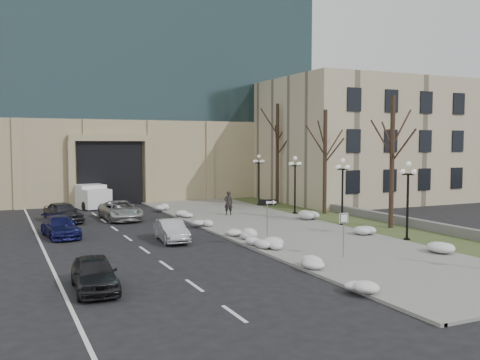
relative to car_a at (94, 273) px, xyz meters
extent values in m
plane|color=black|center=(10.33, -2.96, -0.69)|extent=(160.00, 160.00, 0.00)
cube|color=gray|center=(13.83, 11.04, -0.63)|extent=(9.00, 40.00, 0.12)
cube|color=gray|center=(9.33, 11.04, -0.62)|extent=(0.30, 40.00, 0.14)
cube|color=#364623|center=(20.33, 11.04, -0.64)|extent=(4.00, 40.00, 0.10)
cube|color=slate|center=(22.33, 13.04, -0.34)|extent=(0.50, 30.00, 0.70)
cube|color=tan|center=(8.33, 39.04, 3.31)|extent=(40.00, 20.00, 8.00)
cube|color=black|center=(6.33, 30.04, 2.31)|extent=(6.00, 2.50, 6.00)
cube|color=tan|center=(6.33, 28.64, 5.61)|extent=(7.50, 0.60, 0.60)
cube|color=tan|center=(2.83, 28.64, 2.31)|extent=(0.60, 0.60, 6.00)
cube|color=tan|center=(9.83, 28.64, 2.31)|extent=(0.60, 0.60, 6.00)
cube|color=#BCAE8D|center=(32.33, 25.04, 5.31)|extent=(22.00, 18.00, 12.00)
cube|color=black|center=(24.33, 16.04, 1.81)|extent=(1.40, 0.25, 2.00)
cube|color=black|center=(28.33, 16.04, 1.81)|extent=(1.40, 0.25, 2.00)
cube|color=black|center=(32.33, 16.04, 1.81)|extent=(1.40, 0.25, 2.00)
cube|color=black|center=(36.33, 16.04, 1.81)|extent=(1.40, 0.25, 2.00)
cube|color=black|center=(24.33, 16.04, 5.31)|extent=(1.40, 0.25, 2.00)
cube|color=black|center=(28.33, 16.04, 5.31)|extent=(1.40, 0.25, 2.00)
cube|color=black|center=(32.33, 16.04, 5.31)|extent=(1.40, 0.25, 2.00)
cube|color=black|center=(36.33, 16.04, 5.31)|extent=(1.40, 0.25, 2.00)
cube|color=black|center=(24.33, 16.04, 8.81)|extent=(1.40, 0.25, 2.00)
cube|color=black|center=(28.33, 16.04, 8.81)|extent=(1.40, 0.25, 2.00)
cube|color=black|center=(32.33, 16.04, 8.81)|extent=(1.40, 0.25, 2.00)
cube|color=black|center=(36.33, 16.04, 8.81)|extent=(1.40, 0.25, 2.00)
imported|color=black|center=(0.00, 0.00, 0.00)|extent=(1.82, 4.11, 1.38)
imported|color=#B2B5BA|center=(5.94, 8.89, -0.04)|extent=(1.58, 4.00, 1.29)
imported|color=#171851|center=(0.14, 13.14, -0.05)|extent=(2.25, 4.58, 1.28)
imported|color=#B8B8B8|center=(5.09, 18.98, 0.04)|extent=(2.66, 5.33, 1.45)
imported|color=#323237|center=(1.01, 19.46, 0.07)|extent=(2.87, 4.75, 1.51)
imported|color=black|center=(13.31, 17.36, 0.38)|extent=(0.78, 0.61, 1.89)
cube|color=silver|center=(4.02, 29.28, 0.36)|extent=(3.21, 5.56, 2.09)
cube|color=silver|center=(4.59, 26.19, 0.25)|extent=(2.46, 2.04, 1.67)
cylinder|color=black|center=(3.52, 26.21, -0.32)|extent=(0.39, 0.77, 0.73)
cylinder|color=black|center=(5.58, 26.58, -0.32)|extent=(0.39, 0.77, 0.73)
cylinder|color=black|center=(2.71, 30.63, -0.32)|extent=(0.39, 0.77, 0.73)
cylinder|color=black|center=(4.77, 31.01, -0.32)|extent=(0.39, 0.77, 0.73)
cylinder|color=slate|center=(10.14, 4.65, 0.64)|extent=(0.06, 0.06, 2.67)
cube|color=black|center=(10.14, 4.65, 1.88)|extent=(0.94, 0.35, 0.33)
cube|color=white|center=(10.28, 4.58, 1.88)|extent=(0.44, 0.16, 0.12)
cone|color=white|center=(10.52, 4.49, 1.88)|extent=(0.30, 0.32, 0.27)
cylinder|color=slate|center=(12.29, 0.55, 0.46)|extent=(0.06, 0.06, 2.30)
cube|color=white|center=(12.29, 0.55, 1.40)|extent=(0.50, 0.06, 0.50)
cube|color=black|center=(12.29, 0.53, 1.40)|extent=(0.44, 0.02, 0.44)
cube|color=white|center=(12.29, 0.52, 1.40)|extent=(0.38, 0.02, 0.38)
ellipsoid|color=white|center=(9.54, -4.88, -0.39)|extent=(1.10, 1.60, 0.36)
ellipsoid|color=white|center=(9.87, -0.96, -0.39)|extent=(1.10, 1.60, 0.36)
ellipsoid|color=white|center=(9.82, 3.69, -0.39)|extent=(1.10, 1.60, 0.36)
ellipsoid|color=white|center=(9.85, 8.37, -0.39)|extent=(1.10, 1.60, 0.36)
ellipsoid|color=white|center=(9.52, 12.61, -0.39)|extent=(1.10, 1.60, 0.36)
ellipsoid|color=white|center=(9.91, 17.59, -0.39)|extent=(1.10, 1.60, 0.36)
ellipsoid|color=white|center=(9.49, 22.53, -0.39)|extent=(1.10, 1.60, 0.36)
ellipsoid|color=white|center=(17.80, -0.22, -0.39)|extent=(1.10, 1.60, 0.36)
ellipsoid|color=white|center=(17.64, 5.80, -0.39)|extent=(1.10, 1.60, 0.36)
ellipsoid|color=white|center=(17.97, 12.52, -0.39)|extent=(1.10, 1.60, 0.36)
ellipsoid|color=white|center=(9.91, 7.18, -0.39)|extent=(1.10, 1.60, 0.36)
ellipsoid|color=white|center=(9.56, 5.01, -0.39)|extent=(1.10, 1.60, 0.36)
cylinder|color=black|center=(18.63, 3.04, -0.59)|extent=(0.36, 0.36, 0.20)
cylinder|color=black|center=(18.63, 3.04, 1.31)|extent=(0.14, 0.14, 4.00)
cylinder|color=black|center=(18.63, 3.04, 3.31)|extent=(0.10, 0.90, 0.10)
cylinder|color=black|center=(18.63, 3.04, 3.31)|extent=(0.90, 0.10, 0.10)
sphere|color=silver|center=(18.63, 3.04, 3.91)|extent=(0.32, 0.32, 0.32)
sphere|color=silver|center=(19.08, 3.04, 3.46)|extent=(0.28, 0.28, 0.28)
sphere|color=silver|center=(18.18, 3.04, 3.46)|extent=(0.28, 0.28, 0.28)
sphere|color=silver|center=(18.63, 3.49, 3.46)|extent=(0.28, 0.28, 0.28)
sphere|color=silver|center=(18.63, 2.59, 3.46)|extent=(0.28, 0.28, 0.28)
cylinder|color=black|center=(18.63, 9.54, -0.59)|extent=(0.36, 0.36, 0.20)
cylinder|color=black|center=(18.63, 9.54, 1.31)|extent=(0.14, 0.14, 4.00)
cylinder|color=black|center=(18.63, 9.54, 3.31)|extent=(0.10, 0.90, 0.10)
cylinder|color=black|center=(18.63, 9.54, 3.31)|extent=(0.90, 0.10, 0.10)
sphere|color=silver|center=(18.63, 9.54, 3.91)|extent=(0.32, 0.32, 0.32)
sphere|color=silver|center=(19.08, 9.54, 3.46)|extent=(0.28, 0.28, 0.28)
sphere|color=silver|center=(18.18, 9.54, 3.46)|extent=(0.28, 0.28, 0.28)
sphere|color=silver|center=(18.63, 9.99, 3.46)|extent=(0.28, 0.28, 0.28)
sphere|color=silver|center=(18.63, 9.09, 3.46)|extent=(0.28, 0.28, 0.28)
cylinder|color=black|center=(18.63, 16.04, -0.59)|extent=(0.36, 0.36, 0.20)
cylinder|color=black|center=(18.63, 16.04, 1.31)|extent=(0.14, 0.14, 4.00)
cylinder|color=black|center=(18.63, 16.04, 3.31)|extent=(0.10, 0.90, 0.10)
cylinder|color=black|center=(18.63, 16.04, 3.31)|extent=(0.90, 0.10, 0.10)
sphere|color=silver|center=(18.63, 16.04, 3.91)|extent=(0.32, 0.32, 0.32)
sphere|color=silver|center=(19.08, 16.04, 3.46)|extent=(0.28, 0.28, 0.28)
sphere|color=silver|center=(18.18, 16.04, 3.46)|extent=(0.28, 0.28, 0.28)
sphere|color=silver|center=(18.63, 16.49, 3.46)|extent=(0.28, 0.28, 0.28)
sphere|color=silver|center=(18.63, 15.59, 3.46)|extent=(0.28, 0.28, 0.28)
cylinder|color=black|center=(18.63, 22.54, -0.59)|extent=(0.36, 0.36, 0.20)
cylinder|color=black|center=(18.63, 22.54, 1.31)|extent=(0.14, 0.14, 4.00)
cylinder|color=black|center=(18.63, 22.54, 3.31)|extent=(0.10, 0.90, 0.10)
cylinder|color=black|center=(18.63, 22.54, 3.31)|extent=(0.90, 0.10, 0.10)
sphere|color=silver|center=(18.63, 22.54, 3.91)|extent=(0.32, 0.32, 0.32)
sphere|color=silver|center=(19.08, 22.54, 3.46)|extent=(0.28, 0.28, 0.28)
sphere|color=silver|center=(18.18, 22.54, 3.46)|extent=(0.28, 0.28, 0.28)
sphere|color=silver|center=(18.63, 22.99, 3.46)|extent=(0.28, 0.28, 0.28)
sphere|color=silver|center=(18.63, 22.09, 3.46)|extent=(0.28, 0.28, 0.28)
cylinder|color=black|center=(20.83, 7.04, 3.81)|extent=(0.32, 0.32, 9.00)
cylinder|color=black|center=(20.83, 15.04, 3.56)|extent=(0.32, 0.32, 8.50)
cylinder|color=black|center=(20.83, 23.04, 4.06)|extent=(0.32, 0.32, 9.50)
camera|label=1|loc=(-3.47, -21.28, 5.16)|focal=40.00mm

